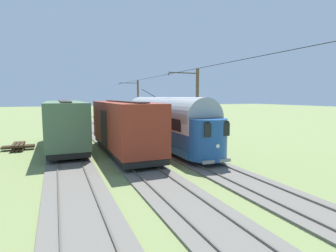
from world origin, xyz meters
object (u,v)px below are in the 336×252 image
Objects in this scene: vintage_streetcar at (164,121)px; catenary_pole_foreground at (138,102)px; spare_tie_stack at (18,147)px; track_end_bumper at (62,127)px; boxcar_adjacent at (123,126)px; boxcar_far_siding at (65,123)px; catenary_pole_mid_near at (196,106)px.

catenary_pole_foreground is at bearing -98.76° from vintage_streetcar.
track_end_bumper is at bearing -106.07° from spare_tie_stack.
vintage_streetcar is at bearing -156.68° from boxcar_adjacent.
boxcar_far_siding is at bearing 167.51° from spare_tie_stack.
boxcar_far_siding is 1.78× the size of catenary_pole_foreground.
catenary_pole_foreground is (-6.62, -18.64, 1.36)m from boxcar_adjacent.
catenary_pole_mid_near is at bearing 90.00° from catenary_pole_foreground.
vintage_streetcar is 3.07m from catenary_pole_mid_near.
vintage_streetcar reaches higher than boxcar_far_siding.
catenary_pole_mid_near is at bearing 163.66° from spare_tie_stack.
boxcar_adjacent is at bearing 134.52° from boxcar_far_siding.
catenary_pole_mid_near reaches higher than vintage_streetcar.
vintage_streetcar reaches higher than boxcar_adjacent.
vintage_streetcar is 17.15m from catenary_pole_foreground.
boxcar_adjacent is (4.01, 1.73, -0.09)m from vintage_streetcar.
spare_tie_stack is (3.60, -0.80, -1.89)m from boxcar_far_siding.
catenary_pole_foreground is (-2.60, -16.91, 1.27)m from vintage_streetcar.
catenary_pole_foreground is 20.06m from spare_tie_stack.
catenary_pole_foreground reaches higher than spare_tie_stack.
catenary_pole_mid_near is at bearing 162.39° from boxcar_far_siding.
track_end_bumper is (10.62, -16.65, -3.13)m from catenary_pole_mid_near.
catenary_pole_foreground and catenary_pole_mid_near have the same top height.
boxcar_far_siding is (8.01, -2.34, -0.09)m from vintage_streetcar.
boxcar_adjacent is 5.70m from boxcar_far_siding.
vintage_streetcar is 12.19m from spare_tie_stack.
boxcar_far_siding reaches higher than track_end_bumper.
vintage_streetcar is at bearing 117.17° from track_end_bumper.
spare_tie_stack is 12.99m from track_end_bumper.
catenary_pole_mid_near reaches higher than boxcar_far_siding.
catenary_pole_foreground reaches higher than track_end_bumper.
track_end_bumper reaches higher than spare_tie_stack.
track_end_bumper is at bearing -62.83° from vintage_streetcar.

